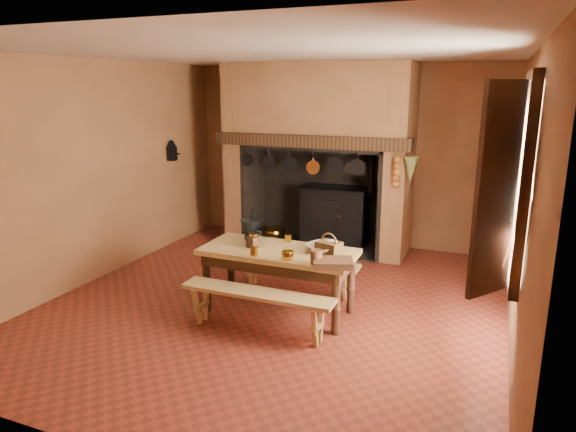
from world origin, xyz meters
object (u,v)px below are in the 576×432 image
(iron_range, at_px, (335,215))
(mixing_bowl, at_px, (323,248))
(coffee_grinder, at_px, (254,241))
(work_table, at_px, (278,259))
(bench_front, at_px, (257,302))
(wicker_basket, at_px, (329,247))

(iron_range, height_order, mixing_bowl, iron_range)
(iron_range, distance_m, coffee_grinder, 2.70)
(iron_range, relative_size, work_table, 0.95)
(work_table, height_order, bench_front, work_table)
(iron_range, bearing_deg, work_table, -86.50)
(work_table, height_order, mixing_bowl, mixing_bowl)
(iron_range, xyz_separation_m, coffee_grinder, (-0.12, -2.68, 0.32))
(coffee_grinder, height_order, wicker_basket, wicker_basket)
(coffee_grinder, relative_size, wicker_basket, 0.68)
(coffee_grinder, xyz_separation_m, wicker_basket, (0.84, 0.08, 0.00))
(coffee_grinder, height_order, mixing_bowl, coffee_grinder)
(bench_front, bearing_deg, wicker_basket, 47.21)
(coffee_grinder, distance_m, wicker_basket, 0.84)
(bench_front, relative_size, mixing_bowl, 4.61)
(work_table, distance_m, bench_front, 0.62)
(work_table, distance_m, coffee_grinder, 0.34)
(iron_range, xyz_separation_m, bench_front, (0.16, -3.20, -0.14))
(work_table, relative_size, bench_front, 1.04)
(iron_range, bearing_deg, bench_front, -87.11)
(iron_range, relative_size, wicker_basket, 5.55)
(mixing_bowl, distance_m, wicker_basket, 0.10)
(iron_range, xyz_separation_m, work_table, (0.16, -2.64, 0.13))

